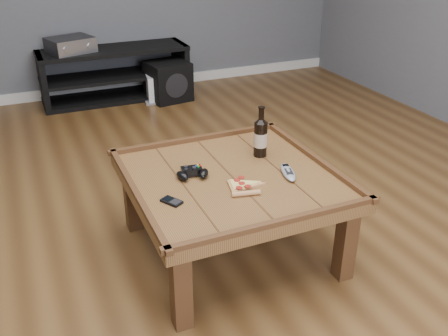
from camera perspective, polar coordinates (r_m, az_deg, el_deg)
name	(u,v)px	position (r m, az deg, el deg)	size (l,w,h in m)	color
ground	(231,250)	(2.73, 0.77, -9.32)	(6.00, 6.00, 0.00)	#482C14
baseboard	(112,87)	(5.31, -12.68, 9.03)	(5.00, 0.02, 0.10)	silver
coffee_table	(231,186)	(2.52, 0.82, -2.09)	(1.03, 1.03, 0.48)	#553018
media_console	(115,74)	(5.03, -12.32, 10.42)	(1.40, 0.45, 0.50)	black
beer_bottle	(261,136)	(2.66, 4.20, 3.62)	(0.07, 0.07, 0.28)	black
game_controller	(192,173)	(2.47, -3.63, -0.57)	(0.18, 0.13, 0.05)	black
pizza_slice	(242,186)	(2.38, 2.10, -2.10)	(0.19, 0.27, 0.02)	tan
smartphone	(172,201)	(2.27, -6.00, -3.80)	(0.10, 0.11, 0.01)	black
remote_control	(288,172)	(2.51, 7.33, -0.47)	(0.11, 0.21, 0.03)	gray
av_receiver	(71,45)	(4.90, -17.13, 13.31)	(0.46, 0.42, 0.13)	black
subwoofer	(168,81)	(4.95, -6.41, 9.87)	(0.42, 0.42, 0.37)	black
game_console	(150,90)	(4.91, -8.44, 8.76)	(0.14, 0.22, 0.25)	gray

